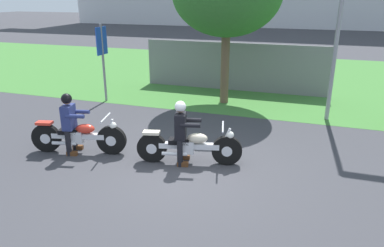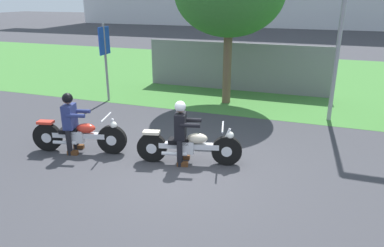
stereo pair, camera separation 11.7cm
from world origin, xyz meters
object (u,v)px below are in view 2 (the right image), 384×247
(motorcycle_lead, at_px, (189,146))
(rider_lead, at_px, (181,127))
(motorcycle_follow, at_px, (79,136))
(sign_banner, at_px, (105,51))
(rider_follow, at_px, (70,118))

(motorcycle_lead, distance_m, rider_lead, 0.46)
(motorcycle_follow, xyz_separation_m, sign_banner, (-1.75, 4.05, 1.32))
(motorcycle_lead, distance_m, motorcycle_follow, 2.62)
(rider_lead, distance_m, rider_follow, 2.62)
(motorcycle_follow, relative_size, sign_banner, 0.85)
(motorcycle_lead, height_order, motorcycle_follow, motorcycle_follow)
(motorcycle_lead, height_order, sign_banner, sign_banner)
(motorcycle_lead, xyz_separation_m, rider_follow, (-2.77, -0.32, 0.43))
(rider_lead, relative_size, sign_banner, 0.54)
(motorcycle_follow, height_order, sign_banner, sign_banner)
(motorcycle_lead, relative_size, rider_lead, 1.60)
(motorcycle_lead, distance_m, rider_follow, 2.82)
(rider_lead, xyz_separation_m, rider_follow, (-2.60, -0.29, 0.01))
(rider_lead, relative_size, motorcycle_follow, 0.64)
(motorcycle_lead, bearing_deg, rider_follow, 173.11)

